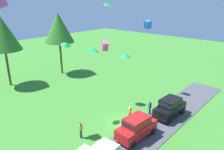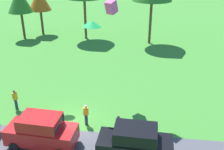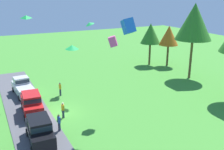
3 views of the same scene
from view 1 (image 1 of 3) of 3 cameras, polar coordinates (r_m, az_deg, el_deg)
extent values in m
plane|color=#3D842D|center=(25.56, 3.34, -12.61)|extent=(120.00, 120.00, 0.00)
cube|color=#4C4C51|center=(24.15, 8.91, -14.86)|extent=(36.00, 4.40, 0.06)
cylinder|color=black|center=(21.12, -3.49, -19.07)|extent=(0.70, 0.29, 0.68)
cube|color=red|center=(22.97, 6.39, -13.94)|extent=(4.71, 2.20, 1.10)
cube|color=red|center=(22.46, 6.48, -11.87)|extent=(2.71, 1.93, 0.84)
cube|color=#19232D|center=(22.46, 6.48, -11.87)|extent=(2.76, 1.89, 0.46)
cylinder|color=black|center=(21.83, 5.51, -17.68)|extent=(0.69, 0.28, 0.68)
cylinder|color=black|center=(22.79, 1.91, -15.79)|extent=(0.69, 0.28, 0.68)
cylinder|color=black|center=(23.89, 10.53, -14.30)|extent=(0.69, 0.28, 0.68)
cylinder|color=black|center=(24.78, 7.05, -12.77)|extent=(0.69, 0.28, 0.68)
cube|color=black|center=(27.40, 14.85, -8.64)|extent=(4.68, 2.10, 1.10)
cube|color=black|center=(26.97, 15.02, -6.82)|extent=(2.67, 1.87, 0.84)
cube|color=#19232D|center=(26.97, 15.02, -6.82)|extent=(2.73, 1.84, 0.46)
cylinder|color=black|center=(26.09, 14.72, -11.53)|extent=(0.69, 0.27, 0.68)
cylinder|color=black|center=(26.86, 11.35, -10.29)|extent=(0.69, 0.27, 0.68)
cylinder|color=black|center=(28.55, 17.93, -9.02)|extent=(0.69, 0.27, 0.68)
cylinder|color=black|center=(29.26, 14.77, -7.97)|extent=(0.69, 0.27, 0.68)
cylinder|color=#2D334C|center=(26.24, 4.64, -10.60)|extent=(0.24, 0.24, 0.88)
cube|color=orange|center=(25.88, 4.68, -9.18)|extent=(0.36, 0.22, 0.60)
sphere|color=beige|center=(25.68, 4.71, -8.35)|extent=(0.22, 0.22, 0.22)
cylinder|color=#2D334C|center=(23.29, -8.12, -15.02)|extent=(0.24, 0.24, 0.88)
cube|color=orange|center=(22.88, -8.20, -13.48)|extent=(0.36, 0.22, 0.60)
sphere|color=#9E7051|center=(22.66, -8.26, -12.59)|extent=(0.22, 0.22, 0.22)
cylinder|color=#2D334C|center=(27.54, 9.78, -9.30)|extent=(0.24, 0.24, 0.88)
cube|color=#2851AD|center=(27.19, 9.87, -7.93)|extent=(0.36, 0.22, 0.60)
sphere|color=#9E7051|center=(27.00, 9.92, -7.14)|extent=(0.22, 0.22, 0.22)
cylinder|color=brown|center=(38.93, -25.51, 1.65)|extent=(0.36, 0.36, 5.88)
cone|color=#2D7023|center=(37.80, -26.73, 9.73)|extent=(5.29, 5.29, 5.29)
cylinder|color=brown|center=(42.18, -13.17, 4.36)|extent=(0.36, 0.36, 5.93)
cone|color=#2D7023|center=(41.14, -13.78, 11.96)|extent=(5.34, 5.34, 5.34)
cone|color=green|center=(24.56, 3.62, 5.09)|extent=(1.40, 1.39, 0.47)
cube|color=#EA4C9E|center=(22.40, -27.27, 16.93)|extent=(1.36, 1.39, 1.58)
pyramid|color=green|center=(27.85, -1.00, 17.90)|extent=(0.99, 1.17, 0.55)
cube|color=#EA4C9E|center=(27.65, -1.85, 7.51)|extent=(1.11, 1.20, 1.16)
pyramid|color=green|center=(16.65, -5.16, 6.63)|extent=(1.15, 1.18, 0.48)
cone|color=green|center=(23.52, -11.95, 7.94)|extent=(1.22, 1.25, 0.64)
cube|color=blue|center=(31.08, 9.33, 12.92)|extent=(1.09, 0.99, 1.33)
camera|label=2|loc=(22.30, 48.72, 8.83)|focal=42.00mm
camera|label=3|loc=(43.27, 33.89, 14.88)|focal=42.00mm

